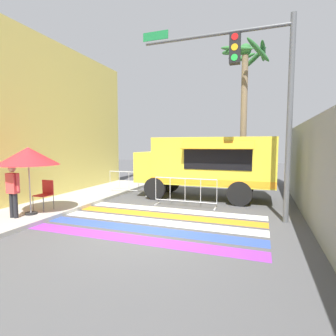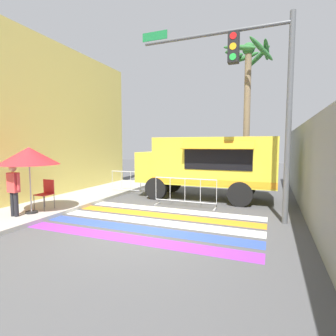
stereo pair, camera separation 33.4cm
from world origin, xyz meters
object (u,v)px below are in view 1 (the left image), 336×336
at_px(folding_chair, 45,192).
at_px(barricade_side, 129,183).
at_px(barricade_front, 185,192).
at_px(vendor_person, 13,188).
at_px(palm_tree, 245,85).
at_px(patio_umbrella, 28,156).
at_px(traffic_signal_pole, 256,82).
at_px(food_truck, 203,163).

relative_size(folding_chair, barricade_side, 0.48).
relative_size(barricade_front, barricade_side, 1.17).
height_order(vendor_person, palm_tree, palm_tree).
xyz_separation_m(barricade_front, palm_tree, (1.77, 4.64, 4.80)).
xyz_separation_m(patio_umbrella, folding_chair, (-0.03, 0.65, -1.24)).
bearing_deg(traffic_signal_pole, vendor_person, -158.21).
bearing_deg(barricade_side, vendor_person, -102.96).
bearing_deg(barricade_front, folding_chair, -148.86).
bearing_deg(palm_tree, folding_chair, -129.75).
bearing_deg(barricade_side, palm_tree, 32.95).
xyz_separation_m(traffic_signal_pole, patio_umbrella, (-6.65, -2.25, -2.23)).
bearing_deg(palm_tree, traffic_signal_pole, -82.79).
xyz_separation_m(folding_chair, barricade_front, (4.20, 2.54, -0.19)).
xyz_separation_m(folding_chair, palm_tree, (5.97, 7.18, 4.62)).
bearing_deg(folding_chair, palm_tree, 73.08).
relative_size(vendor_person, palm_tree, 0.22).
distance_m(food_truck, traffic_signal_pole, 4.31).
distance_m(food_truck, barricade_front, 2.02).
xyz_separation_m(patio_umbrella, barricade_front, (4.18, 3.19, -1.42)).
height_order(patio_umbrella, vendor_person, patio_umbrella).
distance_m(traffic_signal_pole, vendor_person, 7.98).
height_order(food_truck, palm_tree, palm_tree).
bearing_deg(traffic_signal_pole, barricade_side, 156.98).
bearing_deg(folding_chair, vendor_person, -73.49).
bearing_deg(vendor_person, traffic_signal_pole, 21.45).
bearing_deg(folding_chair, food_truck, 66.05).
bearing_deg(vendor_person, food_truck, 48.78).
height_order(vendor_person, barricade_side, vendor_person).
xyz_separation_m(barricade_front, barricade_side, (-3.15, 1.45, -0.01)).
xyz_separation_m(vendor_person, palm_tree, (6.09, 8.30, 4.32)).
relative_size(food_truck, patio_umbrella, 2.72).
xyz_separation_m(vendor_person, barricade_side, (1.18, 5.11, -0.49)).
relative_size(patio_umbrella, barricade_side, 1.03).
bearing_deg(folding_chair, traffic_signal_pole, 36.31).
distance_m(traffic_signal_pole, barricade_front, 4.51).
height_order(patio_umbrella, barricade_front, patio_umbrella).
bearing_deg(food_truck, barricade_front, -100.57).
distance_m(food_truck, palm_tree, 5.00).
bearing_deg(patio_umbrella, barricade_front, 37.33).
relative_size(traffic_signal_pole, patio_umbrella, 2.87).
bearing_deg(traffic_signal_pole, barricade_front, 159.16).
xyz_separation_m(folding_chair, barricade_side, (1.05, 3.99, -0.19)).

